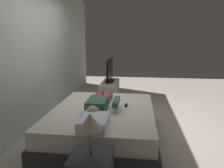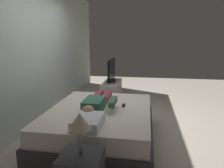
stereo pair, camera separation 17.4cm
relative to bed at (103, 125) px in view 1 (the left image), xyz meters
The scene contains 9 objects.
ground_plane 0.81m from the bed, 16.11° to the right, with size 10.00×10.00×0.00m, color #ADA393.
back_wall 2.12m from the bed, 50.70° to the left, with size 6.40×0.10×2.80m, color silver.
bed is the anchor object (origin of this frame).
pillow 0.77m from the bed, behind, with size 0.48×0.34×0.12m, color white.
person 0.36m from the bed, 63.45° to the left, with size 1.26×0.46×0.18m.
remote 0.48m from the bed, 62.58° to the right, with size 0.15×0.04×0.02m, color black.
tv_stand 2.25m from the bed, ahead, with size 1.10×0.40×0.50m, color #B7B2AD.
tv 2.31m from the bed, ahead, with size 0.88×0.20×0.59m.
lamp 1.44m from the bed, behind, with size 0.22×0.22×0.42m.
Camera 1 is at (-3.87, -0.31, 1.62)m, focal length 34.36 mm.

